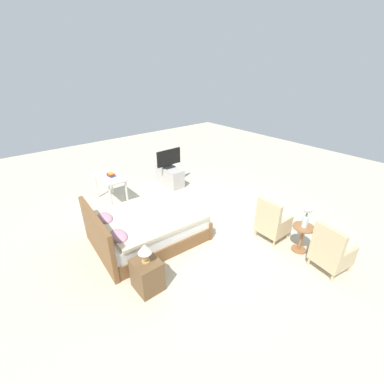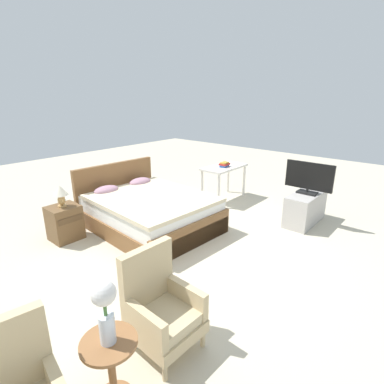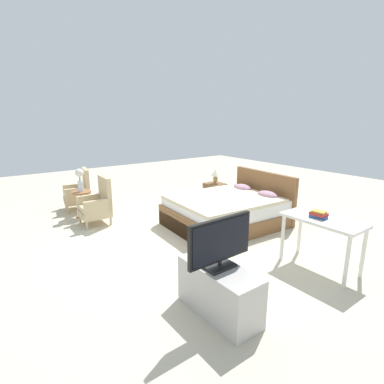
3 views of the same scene
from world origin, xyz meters
name	(u,v)px [view 1 (image 1 of 3)]	position (x,y,z in m)	size (l,w,h in m)	color
ground_plane	(187,224)	(0.00, 0.00, 0.00)	(16.00, 16.00, 0.00)	beige
bed	(146,227)	(0.09, 1.00, 0.30)	(1.73, 2.17, 0.96)	brown
armchair_by_window_left	(330,252)	(-2.68, -1.00, 0.37)	(0.62, 0.62, 0.92)	#CCB284
armchair_by_window_right	(272,223)	(-1.50, -1.00, 0.37)	(0.56, 0.56, 0.92)	#CCB284
side_table	(302,236)	(-2.09, -1.11, 0.34)	(0.40, 0.40, 0.55)	#936038
flower_vase	(307,213)	(-2.09, -1.11, 0.84)	(0.17, 0.17, 0.48)	silver
nightstand	(147,275)	(-1.04, 1.64, 0.27)	(0.44, 0.41, 0.54)	brown
table_lamp	(145,251)	(-1.04, 1.64, 0.76)	(0.22, 0.22, 0.33)	tan
tv_stand	(170,176)	(2.00, -0.92, 0.27)	(0.96, 0.40, 0.54)	#B7B2AD
tv_flatscreen	(169,158)	(2.01, -0.92, 0.82)	(0.20, 0.79, 0.54)	black
vanity_desk	(110,180)	(2.08, 0.86, 0.62)	(1.04, 0.52, 0.73)	silver
book_stack	(111,175)	(2.03, 0.82, 0.77)	(0.23, 0.16, 0.10)	#284C8E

